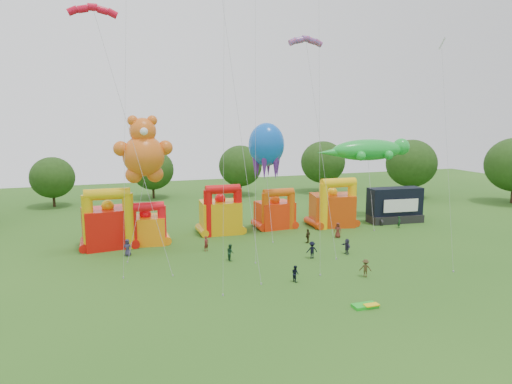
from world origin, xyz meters
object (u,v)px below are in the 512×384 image
object	(u,v)px
teddy_bear_kite	(141,181)
spectator_4	(308,236)
stage_trailer	(395,205)
bouncy_castle_2	(221,214)
octopus_kite	(267,163)
gecko_kite	(370,175)
spectator_0	(127,248)
bouncy_castle_0	(109,224)

from	to	relation	value
teddy_bear_kite	spectator_4	bearing A→B (deg)	-9.96
stage_trailer	spectator_4	size ratio (longest dim) A/B	4.60
bouncy_castle_2	spectator_4	bearing A→B (deg)	-42.28
teddy_bear_kite	octopus_kite	distance (m)	16.07
gecko_kite	octopus_kite	distance (m)	16.80
teddy_bear_kite	gecko_kite	xyz separation A→B (m)	(32.29, 4.58, -1.19)
teddy_bear_kite	spectator_0	bearing A→B (deg)	-135.75
bouncy_castle_0	octopus_kite	xyz separation A→B (m)	(19.42, -0.14, 6.55)
gecko_kite	stage_trailer	bearing A→B (deg)	-28.63
bouncy_castle_0	bouncy_castle_2	distance (m)	14.02
bouncy_castle_0	spectator_4	size ratio (longest dim) A/B	4.11
gecko_kite	spectator_4	xyz separation A→B (m)	(-13.32, -7.91, -5.82)
stage_trailer	octopus_kite	distance (m)	20.83
bouncy_castle_2	spectator_4	world-z (taller)	bouncy_castle_2
bouncy_castle_2	teddy_bear_kite	bearing A→B (deg)	-156.03
bouncy_castle_0	gecko_kite	size ratio (longest dim) A/B	0.46
bouncy_castle_2	spectator_4	xyz separation A→B (m)	(8.69, -7.90, -1.62)
stage_trailer	gecko_kite	size ratio (longest dim) A/B	0.52
gecko_kite	spectator_4	bearing A→B (deg)	-149.29
stage_trailer	teddy_bear_kite	size ratio (longest dim) A/B	0.52
bouncy_castle_2	spectator_0	bearing A→B (deg)	-152.37
bouncy_castle_0	teddy_bear_kite	size ratio (longest dim) A/B	0.47
stage_trailer	octopus_kite	xyz separation A→B (m)	(-19.68, -0.46, 6.82)
stage_trailer	teddy_bear_kite	world-z (taller)	teddy_bear_kite
stage_trailer	bouncy_castle_2	bearing A→B (deg)	176.04
octopus_kite	spectator_4	size ratio (longest dim) A/B	8.29
stage_trailer	bouncy_castle_0	bearing A→B (deg)	-179.54
stage_trailer	octopus_kite	bearing A→B (deg)	-178.67
octopus_kite	spectator_0	bearing A→B (deg)	-166.85
teddy_bear_kite	stage_trailer	bearing A→B (deg)	4.54
bouncy_castle_2	spectator_0	distance (m)	13.73
spectator_0	spectator_4	xyz separation A→B (m)	(20.77, -1.58, -0.06)
bouncy_castle_0	spectator_0	xyz separation A→B (m)	(1.78, -4.26, -1.75)
teddy_bear_kite	gecko_kite	bearing A→B (deg)	8.07
bouncy_castle_2	bouncy_castle_0	bearing A→B (deg)	-171.53
spectator_0	spectator_4	bearing A→B (deg)	18.58
octopus_kite	spectator_0	world-z (taller)	octopus_kite
teddy_bear_kite	spectator_4	distance (m)	20.50
bouncy_castle_0	spectator_4	bearing A→B (deg)	-14.52
bouncy_castle_2	gecko_kite	xyz separation A→B (m)	(22.01, 0.01, 4.20)
octopus_kite	teddy_bear_kite	bearing A→B (deg)	-171.51
stage_trailer	spectator_4	xyz separation A→B (m)	(-16.54, -6.15, -1.55)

